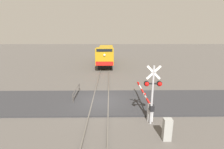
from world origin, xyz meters
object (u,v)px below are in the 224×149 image
at_px(locomotive, 106,54).
at_px(crossing_signal, 153,89).
at_px(crossing_gate, 148,105).
at_px(guard_railing, 76,91).
at_px(utility_cabinet, 167,130).

height_order(locomotive, crossing_signal, crossing_signal).
relative_size(crossing_gate, guard_railing, 1.96).
bearing_deg(crossing_gate, crossing_signal, -92.34).
relative_size(locomotive, utility_cabinet, 11.17).
bearing_deg(crossing_signal, locomotive, 99.23).
xyz_separation_m(crossing_signal, guard_railing, (-6.06, 4.76, -1.95)).
bearing_deg(utility_cabinet, guard_railing, 135.31).
relative_size(utility_cabinet, guard_railing, 0.44).
bearing_deg(crossing_signal, guard_railing, 141.84).
relative_size(locomotive, crossing_signal, 3.70).
height_order(crossing_gate, guard_railing, crossing_gate).
height_order(crossing_signal, crossing_gate, crossing_signal).
height_order(utility_cabinet, guard_railing, utility_cabinet).
bearing_deg(guard_railing, crossing_signal, -38.16).
bearing_deg(utility_cabinet, crossing_signal, 106.37).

